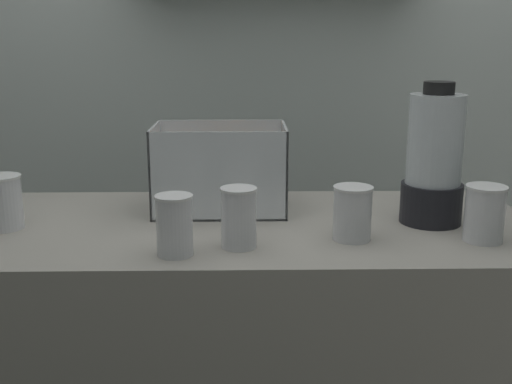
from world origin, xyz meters
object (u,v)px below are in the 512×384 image
object	(u,v)px
juice_cup_pomegranate_middle	(239,221)
juice_cup_orange_far_left	(3,206)
juice_cup_carrot_left	(175,228)
blender_pitcher	(433,162)
juice_cup_pomegranate_right	(352,215)
juice_cup_mango_far_right	(484,217)
carrot_display_bin	(224,184)

from	to	relation	value
juice_cup_pomegranate_middle	juice_cup_orange_far_left	bearing A→B (deg)	165.59
juice_cup_carrot_left	blender_pitcher	bearing A→B (deg)	20.49
juice_cup_pomegranate_right	juice_cup_mango_far_right	bearing A→B (deg)	-3.18
blender_pitcher	juice_cup_pomegranate_right	world-z (taller)	blender_pitcher
juice_cup_orange_far_left	juice_cup_mango_far_right	world-z (taller)	juice_cup_orange_far_left
blender_pitcher	juice_cup_orange_far_left	size ratio (longest dim) A/B	2.66
juice_cup_carrot_left	juice_cup_pomegranate_right	size ratio (longest dim) A/B	1.05
juice_cup_carrot_left	juice_cup_pomegranate_right	distance (m)	0.41
juice_cup_pomegranate_right	juice_cup_pomegranate_middle	bearing A→B (deg)	-169.57
juice_cup_pomegranate_right	juice_cup_carrot_left	bearing A→B (deg)	-166.27
carrot_display_bin	blender_pitcher	size ratio (longest dim) A/B	0.99
juice_cup_pomegranate_right	juice_cup_mango_far_right	distance (m)	0.30
juice_cup_orange_far_left	carrot_display_bin	bearing A→B (deg)	16.39
carrot_display_bin	juice_cup_mango_far_right	bearing A→B (deg)	-24.29
juice_cup_orange_far_left	juice_cup_pomegranate_right	distance (m)	0.83
blender_pitcher	juice_cup_pomegranate_middle	world-z (taller)	blender_pitcher
blender_pitcher	juice_cup_orange_far_left	world-z (taller)	blender_pitcher
carrot_display_bin	juice_cup_mango_far_right	world-z (taller)	carrot_display_bin
carrot_display_bin	juice_cup_orange_far_left	bearing A→B (deg)	-163.61
juice_cup_orange_far_left	juice_cup_pomegranate_middle	xyz separation A→B (m)	(0.57, -0.15, 0.00)
juice_cup_pomegranate_right	carrot_display_bin	bearing A→B (deg)	139.92
juice_cup_carrot_left	juice_cup_mango_far_right	size ratio (longest dim) A/B	1.02
juice_cup_carrot_left	juice_cup_mango_far_right	distance (m)	0.70
carrot_display_bin	juice_cup_pomegranate_middle	size ratio (longest dim) A/B	2.57
juice_cup_orange_far_left	juice_cup_pomegranate_middle	world-z (taller)	juice_cup_pomegranate_middle
carrot_display_bin	juice_cup_carrot_left	distance (m)	0.36
juice_cup_pomegranate_middle	juice_cup_pomegranate_right	size ratio (longest dim) A/B	1.08
juice_cup_pomegranate_middle	juice_cup_pomegranate_right	xyz separation A→B (m)	(0.26, 0.05, -0.00)
juice_cup_pomegranate_middle	carrot_display_bin	bearing A→B (deg)	98.07
juice_cup_carrot_left	juice_cup_pomegranate_right	world-z (taller)	juice_cup_carrot_left
juice_cup_pomegranate_right	juice_cup_mango_far_right	world-z (taller)	juice_cup_mango_far_right
juice_cup_orange_far_left	juice_cup_carrot_left	size ratio (longest dim) A/B	1.00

